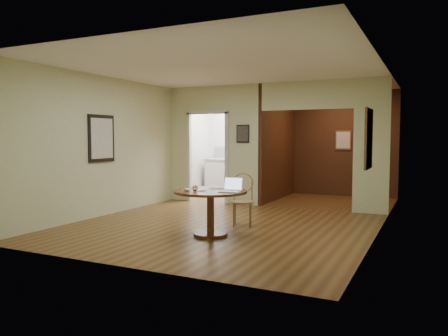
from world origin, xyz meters
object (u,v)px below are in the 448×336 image
at_px(chair, 243,196).
at_px(closed_laptop, 219,187).
at_px(dining_table, 210,202).
at_px(open_laptop, 232,188).

relative_size(chair, closed_laptop, 2.73).
height_order(dining_table, closed_laptop, closed_laptop).
distance_m(dining_table, chair, 0.97).
bearing_deg(dining_table, open_laptop, -1.42).
distance_m(chair, open_laptop, 1.04).
bearing_deg(closed_laptop, open_laptop, -61.32).
relative_size(chair, open_laptop, 2.80).
relative_size(dining_table, open_laptop, 3.49).
relative_size(open_laptop, closed_laptop, 0.98).
bearing_deg(chair, open_laptop, -94.97).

